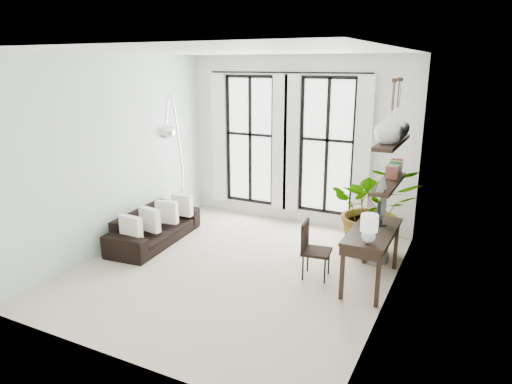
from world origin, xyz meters
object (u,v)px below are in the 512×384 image
Objects in this scene: desk at (372,235)px; buddha at (376,240)px; arc_lamp at (173,128)px; desk_chair at (311,246)px; plant at (374,209)px; sofa at (155,227)px.

buddha is (-0.11, 0.90, -0.42)m from desk.
arc_lamp reaches higher than desk.
arc_lamp is 3.21× the size of buddha.
desk_chair is 1.25m from buddha.
plant is 1.44m from desk_chair.
desk is at bearing -94.47° from sofa.
desk is 1.74× the size of buddha.
buddha is (3.53, 0.41, -1.61)m from arc_lamp.
desk_chair is at bearing -125.61° from buddha.
desk is at bearing -78.82° from plant.
plant reaches higher than buddha.
desk_chair is 3.23m from arc_lamp.
buddha is (3.64, 0.94, 0.05)m from sofa.
plant is 0.60× the size of arc_lamp.
desk_chair is at bearing -11.87° from arc_lamp.
arc_lamp is (-3.41, -0.68, 1.18)m from plant.
desk_chair is (2.92, -0.06, 0.20)m from sofa.
desk_chair is 1.06× the size of buddha.
buddha is (0.12, -0.27, -0.43)m from plant.
sofa is 2.92m from desk_chair.
desk reaches higher than buddha.
sofa is 2.31× the size of desk_chair.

